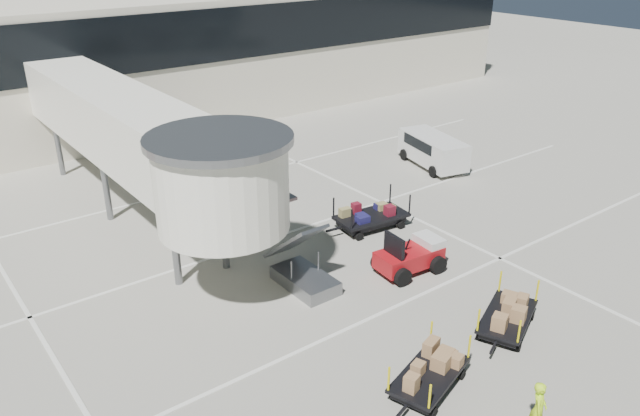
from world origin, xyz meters
The scene contains 10 objects.
ground centered at (0.00, 0.00, 0.00)m, with size 140.00×140.00×0.00m, color #A3A092.
lane_markings centered at (-0.67, 9.33, 0.01)m, with size 40.00×30.00×0.02m.
terminal centered at (-0.35, 29.94, 4.11)m, with size 64.00×12.11×15.20m.
jet_bridge centered at (-3.97, 12.26, 4.28)m, with size 5.70×20.40×6.03m.
baggage_tug centered at (2.47, 3.51, 0.63)m, with size 2.73×1.88×1.72m.
suitcase_cart centered at (3.85, 7.13, 0.53)m, with size 3.93×1.92×1.51m.
box_cart_near centered at (2.15, -1.24, 0.50)m, with size 3.41×2.37×1.33m.
box_cart_far centered at (-1.93, -1.61, 0.51)m, with size 3.39×2.10×1.31m.
ground_worker centered at (-0.98, -4.52, 0.82)m, with size 0.60×0.39×1.65m, color #AFE317.
minivan centered at (11.64, 11.14, 1.01)m, with size 2.77×4.73×1.68m.
Camera 1 is at (-12.88, -10.98, 12.02)m, focal length 35.00 mm.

